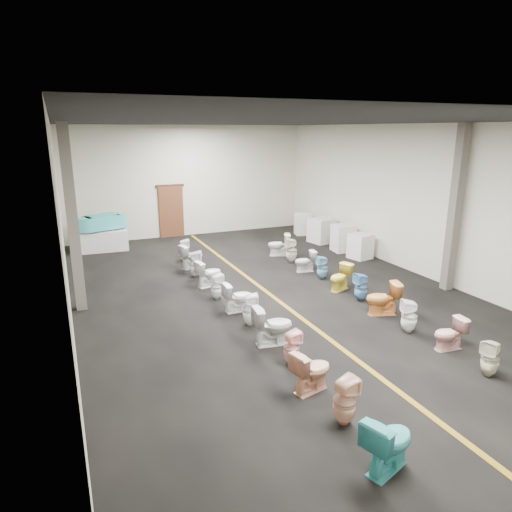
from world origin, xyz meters
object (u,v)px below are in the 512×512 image
object	(u,v)px
toilet_left_7	(217,287)
toilet_left_6	(238,297)
toilet_right_10	(291,250)
bathtub	(102,222)
toilet_left_4	(273,325)
toilet_right_4	(409,316)
display_table	(104,240)
appliance_crate_c	(322,230)
toilet_right_9	(305,261)
toilet_right_3	(450,334)
toilet_left_3	(292,348)
toilet_right_2	(490,358)
toilet_left_0	(388,442)
appliance_crate_a	(360,246)
toilet_right_5	(383,299)
toilet_left_9	(195,264)
toilet_left_5	(250,310)
toilet_right_7	(340,277)
appliance_crate_b	(343,238)
toilet_left_11	(184,250)
appliance_crate_d	(303,224)
toilet_right_8	(322,267)
toilet_left_1	(345,401)
toilet_right_11	(279,245)
toilet_right_6	(361,287)
toilet_left_10	(192,256)
toilet_left_2	(311,370)
toilet_left_8	(209,273)

from	to	relation	value
toilet_left_7	toilet_left_6	bearing A→B (deg)	-174.09
toilet_left_6	toilet_right_10	distance (m)	4.57
bathtub	toilet_left_4	size ratio (longest dim) A/B	2.13
toilet_left_7	toilet_right_4	xyz separation A→B (m)	(3.22, -3.63, 0.04)
display_table	appliance_crate_c	world-z (taller)	appliance_crate_c
toilet_left_7	toilet_right_9	world-z (taller)	toilet_left_7
appliance_crate_c	toilet_left_7	size ratio (longest dim) A/B	1.38
toilet_left_4	toilet_right_3	bearing A→B (deg)	-110.36
toilet_left_3	toilet_right_10	distance (m)	6.92
toilet_left_7	toilet_right_2	bearing A→B (deg)	-155.46
toilet_left_0	toilet_left_6	bearing A→B (deg)	-20.55
appliance_crate_a	toilet_right_5	distance (m)	5.03
toilet_right_2	toilet_left_9	bearing A→B (deg)	-174.54
toilet_left_5	toilet_right_7	distance (m)	3.42
appliance_crate_a	toilet_left_4	size ratio (longest dim) A/B	1.02
appliance_crate_b	toilet_left_11	distance (m)	5.78
appliance_crate_c	appliance_crate_d	xyz separation A→B (m)	(0.00, 1.53, -0.02)
toilet_left_9	toilet_right_4	size ratio (longest dim) A/B	1.06
appliance_crate_c	toilet_right_8	bearing A→B (deg)	-121.02
toilet_left_6	toilet_right_5	distance (m)	3.50
bathtub	toilet_right_4	size ratio (longest dim) A/B	2.36
appliance_crate_b	appliance_crate_d	world-z (taller)	appliance_crate_b
toilet_left_0	toilet_right_3	bearing A→B (deg)	-75.22
appliance_crate_a	toilet_left_5	bearing A→B (deg)	-147.15
toilet_left_1	toilet_left_11	distance (m)	9.70
toilet_left_0	toilet_left_5	size ratio (longest dim) A/B	1.08
toilet_right_5	toilet_right_11	bearing A→B (deg)	-162.74
bathtub	toilet_right_9	bearing A→B (deg)	-63.13
toilet_left_4	toilet_left_7	size ratio (longest dim) A/B	1.22
toilet_left_7	toilet_right_8	bearing A→B (deg)	-89.84
appliance_crate_b	toilet_right_9	size ratio (longest dim) A/B	1.46
toilet_left_5	toilet_left_4	bearing A→B (deg)	-161.45
toilet_right_11	toilet_right_3	bearing A→B (deg)	19.25
toilet_left_1	toilet_right_3	size ratio (longest dim) A/B	1.15
toilet_left_5	toilet_right_6	xyz separation A→B (m)	(3.24, 0.27, 0.00)
toilet_left_10	toilet_right_6	xyz separation A→B (m)	(3.25, -4.60, -0.02)
toilet_left_10	toilet_right_7	bearing A→B (deg)	-155.45
toilet_right_8	bathtub	bearing A→B (deg)	-128.53
toilet_left_9	toilet_left_11	distance (m)	1.85
appliance_crate_d	toilet_right_8	size ratio (longest dim) A/B	1.26
toilet_left_1	toilet_left_2	xyz separation A→B (m)	(0.00, 1.00, -0.01)
toilet_right_3	toilet_right_6	distance (m)	2.98
toilet_right_8	toilet_right_9	world-z (taller)	toilet_right_8
toilet_left_9	appliance_crate_d	bearing A→B (deg)	-37.68
toilet_right_7	appliance_crate_c	bearing A→B (deg)	132.62
toilet_left_11	toilet_right_4	distance (m)	8.13
toilet_left_7	toilet_right_8	xyz separation A→B (m)	(3.43, 0.34, 0.01)
appliance_crate_c	toilet_right_4	distance (m)	8.37
toilet_left_8	toilet_right_10	world-z (taller)	toilet_right_10
toilet_left_8	toilet_left_7	bearing A→B (deg)	161.55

